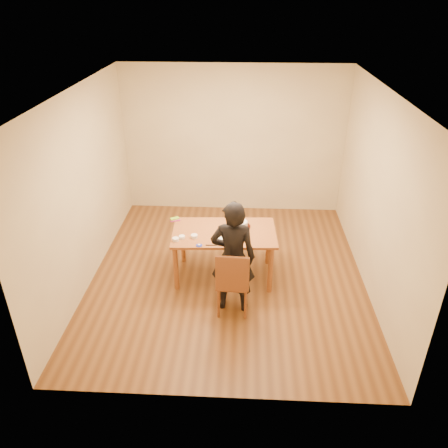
{
  "coord_description": "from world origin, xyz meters",
  "views": [
    {
      "loc": [
        0.23,
        -5.41,
        3.81
      ],
      "look_at": [
        -0.05,
        -0.08,
        0.9
      ],
      "focal_mm": 35.0,
      "sensor_mm": 36.0,
      "label": 1
    }
  ],
  "objects_px": {
    "cake_plate": "(241,227)",
    "person": "(233,258)",
    "cake": "(241,224)",
    "dining_table": "(224,233)",
    "dining_chair": "(233,281)"
  },
  "relations": [
    {
      "from": "cake_plate",
      "to": "dining_table",
      "type": "bearing_deg",
      "value": -148.27
    },
    {
      "from": "cake_plate",
      "to": "cake",
      "type": "xyz_separation_m",
      "value": [
        0.0,
        0.0,
        0.04
      ]
    },
    {
      "from": "cake_plate",
      "to": "person",
      "type": "relative_size",
      "value": 0.18
    },
    {
      "from": "dining_chair",
      "to": "person",
      "type": "bearing_deg",
      "value": 93.04
    },
    {
      "from": "cake",
      "to": "cake_plate",
      "type": "bearing_deg",
      "value": -153.43
    },
    {
      "from": "dining_chair",
      "to": "person",
      "type": "distance_m",
      "value": 0.34
    },
    {
      "from": "dining_chair",
      "to": "dining_table",
      "type": "bearing_deg",
      "value": 104.0
    },
    {
      "from": "cake_plate",
      "to": "cake",
      "type": "height_order",
      "value": "cake"
    },
    {
      "from": "cake",
      "to": "dining_chair",
      "type": "bearing_deg",
      "value": -94.97
    },
    {
      "from": "cake_plate",
      "to": "dining_chair",
      "type": "bearing_deg",
      "value": -94.97
    },
    {
      "from": "cake_plate",
      "to": "person",
      "type": "height_order",
      "value": "person"
    },
    {
      "from": "cake",
      "to": "dining_table",
      "type": "bearing_deg",
      "value": -148.27
    },
    {
      "from": "dining_table",
      "to": "cake",
      "type": "bearing_deg",
      "value": 28.99
    },
    {
      "from": "dining_table",
      "to": "dining_chair",
      "type": "bearing_deg",
      "value": -81.79
    },
    {
      "from": "dining_chair",
      "to": "cake_plate",
      "type": "relative_size",
      "value": 1.43
    }
  ]
}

